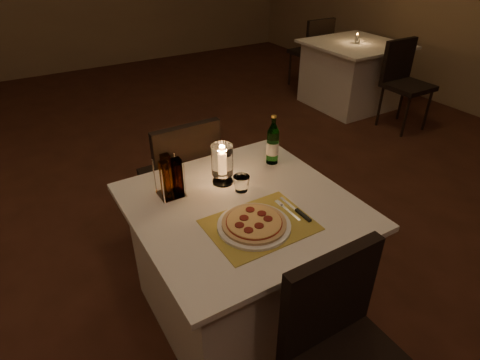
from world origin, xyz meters
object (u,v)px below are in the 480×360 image
chair_near (343,342)px  neighbor_table_right (351,74)px  plate (254,226)px  pizza (254,223)px  chair_far (183,172)px  water_bottle (273,144)px  main_table (242,261)px  tumbler (241,183)px  hurricane_candle (222,161)px

chair_near → neighbor_table_right: bearing=44.8°
plate → pizza: size_ratio=1.14×
pizza → chair_far: bearing=86.8°
neighbor_table_right → water_bottle: bearing=-143.6°
main_table → tumbler: tumbler is taller
chair_near → chair_far: (0.00, 1.43, 0.00)m
tumbler → hurricane_candle: 0.15m
main_table → neighbor_table_right: size_ratio=1.00×
main_table → pizza: bearing=-105.6°
chair_far → hurricane_candle: hurricane_candle is taller
water_bottle → hurricane_candle: 0.34m
pizza → water_bottle: water_bottle is taller
chair_near → plate: size_ratio=2.81×
plate → hurricane_candle: 0.41m
chair_far → plate: 0.92m
plate → pizza: (-0.00, 0.00, 0.02)m
chair_near → hurricane_candle: bearing=89.2°
chair_far → pizza: bearing=-93.2°
chair_near → tumbler: (0.06, 0.81, 0.23)m
neighbor_table_right → main_table: bearing=-143.7°
plate → neighbor_table_right: (2.82, 2.21, -0.38)m
chair_far → hurricane_candle: 0.59m
chair_far → plate: size_ratio=2.81×
main_table → neighbor_table_right: bearing=36.3°
main_table → chair_near: 0.74m
pizza → hurricane_candle: hurricane_candle is taller
plate → pizza: pizza is taller
tumbler → hurricane_candle: hurricane_candle is taller
chair_far → water_bottle: (0.35, -0.46, 0.30)m
chair_near → pizza: chair_near is taller
neighbor_table_right → plate: bearing=-141.8°
water_bottle → main_table: bearing=-144.0°
pizza → neighbor_table_right: (2.82, 2.21, -0.39)m
plate → hurricane_candle: size_ratio=1.52×
chair_far → tumbler: (0.06, -0.62, 0.23)m
plate → tumbler: (0.11, 0.28, 0.03)m
plate → water_bottle: water_bottle is taller
chair_far → water_bottle: water_bottle is taller
main_table → hurricane_candle: size_ratio=4.76×
chair_near → hurricane_candle: size_ratio=4.28×
main_table → neighbor_table_right: 3.43m
main_table → water_bottle: 0.64m
pizza → water_bottle: 0.59m
plate → hurricane_candle: (0.06, 0.39, 0.11)m
plate → tumbler: size_ratio=3.96×
hurricane_candle → neighbor_table_right: hurricane_candle is taller
hurricane_candle → neighbor_table_right: bearing=33.5°
neighbor_table_right → pizza: bearing=-141.8°
chair_far → plate: bearing=-93.2°
chair_near → water_bottle: 1.07m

